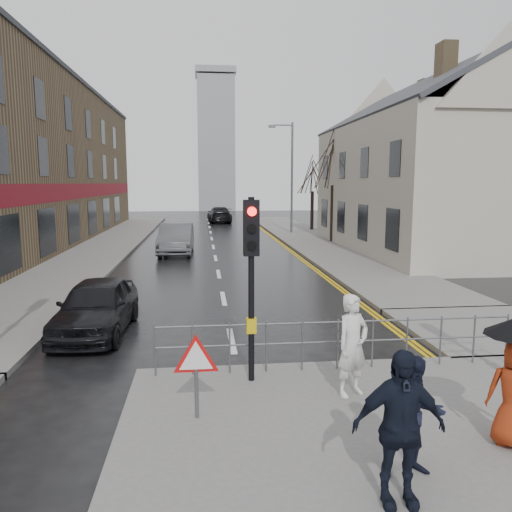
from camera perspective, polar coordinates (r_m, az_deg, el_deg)
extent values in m
plane|color=black|center=(9.45, -1.65, -15.26)|extent=(120.00, 120.00, 0.00)
cube|color=#605E5B|center=(32.38, -16.57, 1.41)|extent=(4.00, 44.00, 0.14)
cube|color=#605E5B|center=(34.59, 5.76, 2.14)|extent=(4.00, 40.00, 0.14)
cube|color=#605E5B|center=(14.17, 24.72, -7.64)|extent=(4.00, 4.20, 0.14)
cube|color=olive|center=(32.68, -26.92, 9.59)|extent=(8.00, 42.00, 10.00)
cube|color=#B3AA9C|center=(29.50, 19.37, 7.33)|extent=(9.00, 16.00, 7.00)
cube|color=olive|center=(25.82, 20.87, 19.93)|extent=(0.70, 0.90, 1.80)
cube|color=olive|center=(34.07, 18.73, 17.07)|extent=(0.70, 0.90, 1.80)
cube|color=gray|center=(70.86, -4.59, 12.54)|extent=(5.00, 5.00, 18.00)
cylinder|color=black|center=(9.09, -0.54, -4.01)|extent=(0.11, 0.11, 3.40)
cube|color=black|center=(8.91, -0.55, 3.23)|extent=(0.28, 0.22, 1.00)
cylinder|color=#FF0C07|center=(8.75, -0.46, 5.11)|extent=(0.16, 0.04, 0.16)
cylinder|color=black|center=(8.77, -0.46, 3.15)|extent=(0.16, 0.04, 0.16)
cylinder|color=black|center=(8.81, -0.46, 1.21)|extent=(0.16, 0.04, 0.16)
cube|color=gold|center=(9.25, -0.54, -7.95)|extent=(0.18, 0.14, 0.28)
cylinder|color=#595B5E|center=(9.80, -11.49, -10.55)|extent=(0.04, 0.04, 1.00)
cylinder|color=#595B5E|center=(11.55, 26.73, -8.37)|extent=(0.04, 0.04, 1.00)
cylinder|color=#595B5E|center=(9.97, 9.37, -7.44)|extent=(7.10, 0.04, 0.04)
cylinder|color=#595B5E|center=(10.09, 9.32, -9.63)|extent=(7.10, 0.04, 0.04)
cylinder|color=#595B5E|center=(8.10, -6.81, -15.13)|extent=(0.06, 0.06, 0.85)
cylinder|color=red|center=(7.91, -6.87, -11.64)|extent=(0.80, 0.03, 0.80)
cylinder|color=white|center=(7.89, -6.88, -11.69)|extent=(0.60, 0.03, 0.60)
cylinder|color=#595B5E|center=(37.24, 4.13, 8.87)|extent=(0.16, 0.16, 8.00)
cylinder|color=#595B5E|center=(37.35, 3.10, 14.72)|extent=(1.40, 0.10, 0.10)
cube|color=#595B5E|center=(37.22, 1.84, 14.60)|extent=(0.50, 0.25, 0.18)
cylinder|color=black|center=(31.76, 8.71, 4.83)|extent=(0.26, 0.26, 3.50)
cylinder|color=black|center=(39.65, 6.42, 5.19)|extent=(0.26, 0.26, 3.00)
imported|color=silver|center=(8.85, 10.98, -9.97)|extent=(0.77, 0.67, 1.77)
imported|color=black|center=(6.81, 17.70, -17.05)|extent=(0.78, 0.63, 1.54)
imported|color=black|center=(6.15, 15.99, -18.34)|extent=(1.09, 0.48, 1.83)
imported|color=black|center=(13.28, -17.79, -5.52)|extent=(1.83, 4.15, 1.39)
imported|color=#4D4F53|center=(27.21, -9.10, 1.96)|extent=(1.82, 4.95, 1.62)
imported|color=black|center=(48.40, -4.21, 4.74)|extent=(2.36, 5.32, 1.52)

